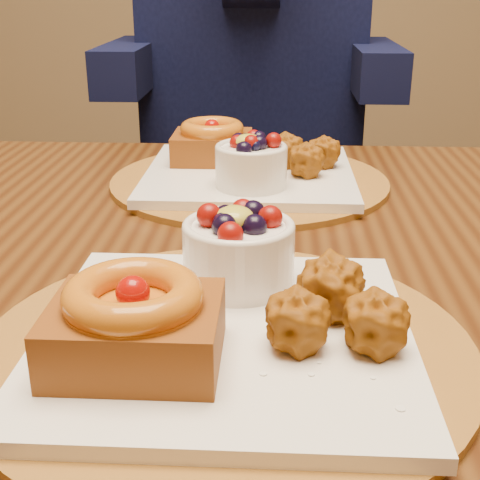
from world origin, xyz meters
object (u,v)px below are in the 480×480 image
at_px(chair_far, 263,217).
at_px(place_setting_far, 247,167).
at_px(place_setting_near, 222,315).
at_px(dining_table, 241,308).

bearing_deg(chair_far, place_setting_far, -80.76).
xyz_separation_m(place_setting_far, chair_far, (0.01, 0.72, -0.33)).
xyz_separation_m(place_setting_near, chair_far, (0.01, 1.15, -0.33)).
distance_m(place_setting_near, place_setting_far, 0.43).
distance_m(dining_table, chair_far, 0.96).
bearing_deg(chair_far, dining_table, -80.43).
xyz_separation_m(dining_table, chair_far, (0.01, 0.93, -0.23)).
xyz_separation_m(dining_table, place_setting_far, (-0.00, 0.21, 0.10)).
height_order(dining_table, place_setting_far, place_setting_far).
xyz_separation_m(dining_table, place_setting_near, (-0.00, -0.21, 0.10)).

